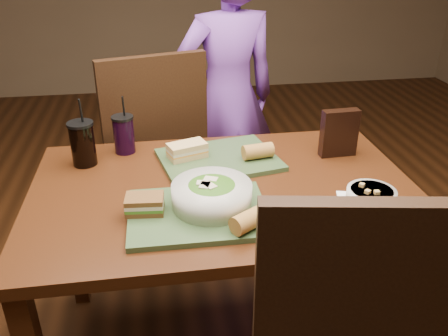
{
  "coord_description": "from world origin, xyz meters",
  "views": [
    {
      "loc": [
        -0.21,
        -1.39,
        1.53
      ],
      "look_at": [
        0.0,
        0.0,
        0.82
      ],
      "focal_mm": 38.0,
      "sensor_mm": 36.0,
      "label": 1
    }
  ],
  "objects_px": {
    "sandwich_near": "(145,204)",
    "sandwich_far": "(187,150)",
    "dining_table": "(224,209)",
    "tray_near": "(198,214)",
    "baguette_near": "(250,220)",
    "tray_far": "(219,160)",
    "baguette_far": "(258,151)",
    "diner": "(227,99)",
    "cup_berry": "(124,134)",
    "soup_bowl": "(371,198)",
    "chair_far": "(158,150)",
    "salad_bowl": "(212,193)",
    "cup_cola": "(83,143)",
    "chip_bag": "(339,133)"
  },
  "relations": [
    {
      "from": "tray_near",
      "to": "baguette_far",
      "type": "distance_m",
      "value": 0.42
    },
    {
      "from": "cup_cola",
      "to": "diner",
      "type": "bearing_deg",
      "value": 46.94
    },
    {
      "from": "baguette_near",
      "to": "cup_berry",
      "type": "xyz_separation_m",
      "value": [
        -0.37,
        0.62,
        0.03
      ]
    },
    {
      "from": "dining_table",
      "to": "tray_near",
      "type": "bearing_deg",
      "value": -121.66
    },
    {
      "from": "chip_bag",
      "to": "baguette_near",
      "type": "bearing_deg",
      "value": -136.16
    },
    {
      "from": "tray_far",
      "to": "chair_far",
      "type": "bearing_deg",
      "value": 115.1
    },
    {
      "from": "tray_near",
      "to": "soup_bowl",
      "type": "relative_size",
      "value": 1.89
    },
    {
      "from": "tray_far",
      "to": "sandwich_near",
      "type": "height_order",
      "value": "sandwich_near"
    },
    {
      "from": "chair_far",
      "to": "sandwich_near",
      "type": "xyz_separation_m",
      "value": [
        -0.05,
        -0.82,
        0.2
      ]
    },
    {
      "from": "chair_far",
      "to": "salad_bowl",
      "type": "xyz_separation_m",
      "value": [
        0.15,
        -0.81,
        0.21
      ]
    },
    {
      "from": "sandwich_near",
      "to": "cup_cola",
      "type": "bearing_deg",
      "value": 118.69
    },
    {
      "from": "salad_bowl",
      "to": "cup_cola",
      "type": "xyz_separation_m",
      "value": [
        -0.42,
        0.39,
        0.02
      ]
    },
    {
      "from": "tray_far",
      "to": "baguette_far",
      "type": "xyz_separation_m",
      "value": [
        0.14,
        -0.03,
        0.04
      ]
    },
    {
      "from": "diner",
      "to": "cup_berry",
      "type": "distance_m",
      "value": 0.79
    },
    {
      "from": "sandwich_far",
      "to": "baguette_near",
      "type": "xyz_separation_m",
      "value": [
        0.13,
        -0.5,
        0.0
      ]
    },
    {
      "from": "cup_berry",
      "to": "diner",
      "type": "bearing_deg",
      "value": 50.27
    },
    {
      "from": "chair_far",
      "to": "diner",
      "type": "distance_m",
      "value": 0.49
    },
    {
      "from": "sandwich_far",
      "to": "tray_far",
      "type": "bearing_deg",
      "value": -11.11
    },
    {
      "from": "tray_near",
      "to": "cup_cola",
      "type": "xyz_separation_m",
      "value": [
        -0.38,
        0.42,
        0.07
      ]
    },
    {
      "from": "dining_table",
      "to": "diner",
      "type": "distance_m",
      "value": 0.96
    },
    {
      "from": "chair_far",
      "to": "salad_bowl",
      "type": "bearing_deg",
      "value": -79.24
    },
    {
      "from": "tray_far",
      "to": "cup_cola",
      "type": "height_order",
      "value": "cup_cola"
    },
    {
      "from": "cup_cola",
      "to": "tray_near",
      "type": "bearing_deg",
      "value": -48.12
    },
    {
      "from": "dining_table",
      "to": "tray_near",
      "type": "relative_size",
      "value": 3.1
    },
    {
      "from": "tray_near",
      "to": "cup_berry",
      "type": "bearing_deg",
      "value": 114.69
    },
    {
      "from": "dining_table",
      "to": "tray_near",
      "type": "distance_m",
      "value": 0.22
    },
    {
      "from": "diner",
      "to": "tray_far",
      "type": "relative_size",
      "value": 3.52
    },
    {
      "from": "sandwich_near",
      "to": "sandwich_far",
      "type": "distance_m",
      "value": 0.4
    },
    {
      "from": "salad_bowl",
      "to": "sandwich_near",
      "type": "xyz_separation_m",
      "value": [
        -0.2,
        -0.01,
        -0.01
      ]
    },
    {
      "from": "sandwich_far",
      "to": "cup_berry",
      "type": "bearing_deg",
      "value": 152.21
    },
    {
      "from": "cup_cola",
      "to": "baguette_far",
      "type": "bearing_deg",
      "value": -7.58
    },
    {
      "from": "baguette_far",
      "to": "dining_table",
      "type": "bearing_deg",
      "value": -132.89
    },
    {
      "from": "dining_table",
      "to": "sandwich_near",
      "type": "bearing_deg",
      "value": -150.32
    },
    {
      "from": "tray_near",
      "to": "baguette_near",
      "type": "relative_size",
      "value": 3.74
    },
    {
      "from": "chair_far",
      "to": "baguette_far",
      "type": "distance_m",
      "value": 0.65
    },
    {
      "from": "diner",
      "to": "soup_bowl",
      "type": "relative_size",
      "value": 6.64
    },
    {
      "from": "dining_table",
      "to": "baguette_far",
      "type": "xyz_separation_m",
      "value": [
        0.15,
        0.16,
        0.14
      ]
    },
    {
      "from": "tray_far",
      "to": "soup_bowl",
      "type": "bearing_deg",
      "value": -43.25
    },
    {
      "from": "sandwich_far",
      "to": "salad_bowl",
      "type": "bearing_deg",
      "value": -82.64
    },
    {
      "from": "tray_near",
      "to": "chip_bag",
      "type": "height_order",
      "value": "chip_bag"
    },
    {
      "from": "chair_far",
      "to": "tray_near",
      "type": "bearing_deg",
      "value": -82.64
    },
    {
      "from": "soup_bowl",
      "to": "baguette_near",
      "type": "relative_size",
      "value": 1.98
    },
    {
      "from": "diner",
      "to": "tray_near",
      "type": "relative_size",
      "value": 3.52
    },
    {
      "from": "soup_bowl",
      "to": "sandwich_far",
      "type": "distance_m",
      "value": 0.68
    },
    {
      "from": "chip_bag",
      "to": "cup_cola",
      "type": "bearing_deg",
      "value": 173.14
    },
    {
      "from": "baguette_far",
      "to": "baguette_near",
      "type": "bearing_deg",
      "value": -105.35
    },
    {
      "from": "tray_far",
      "to": "baguette_near",
      "type": "bearing_deg",
      "value": -87.73
    },
    {
      "from": "dining_table",
      "to": "tray_far",
      "type": "distance_m",
      "value": 0.21
    },
    {
      "from": "cup_berry",
      "to": "tray_far",
      "type": "bearing_deg",
      "value": -22.64
    },
    {
      "from": "cup_cola",
      "to": "cup_berry",
      "type": "relative_size",
      "value": 1.12
    }
  ]
}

